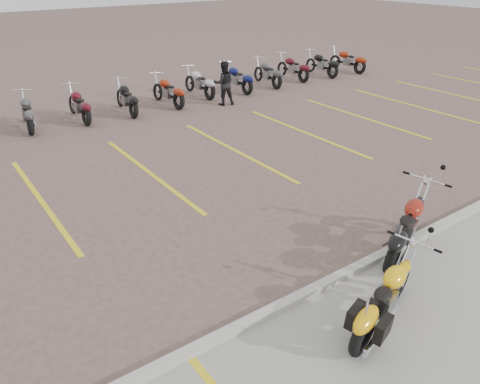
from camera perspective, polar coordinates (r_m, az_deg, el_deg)
name	(u,v)px	position (r m, az deg, el deg)	size (l,w,h in m)	color
ground	(239,241)	(9.19, -0.06, -5.98)	(100.00, 100.00, 0.00)	#735B52
curb	(310,291)	(7.91, 8.56, -11.89)	(60.00, 0.18, 0.12)	#ADAAA3
parking_stripes	(150,173)	(12.29, -10.97, 2.33)	(38.00, 5.50, 0.01)	gold
yellow_cruiser	(381,303)	(7.34, 16.77, -12.78)	(2.04, 0.75, 0.86)	black
flame_cruiser	(402,230)	(9.14, 19.19, -4.40)	(2.15, 1.05, 0.94)	black
person_b	(224,83)	(17.83, -1.99, 13.11)	(0.78, 0.61, 1.61)	black
bg_bike_row	(144,93)	(17.87, -11.66, 11.78)	(22.15, 2.02, 1.10)	black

